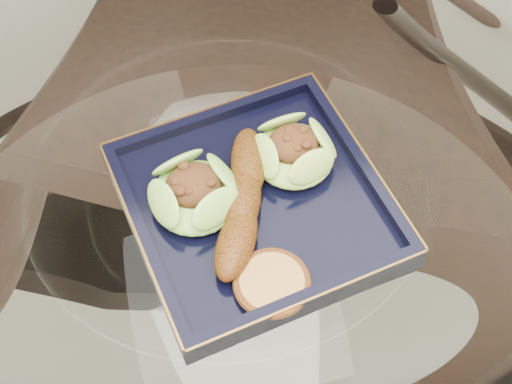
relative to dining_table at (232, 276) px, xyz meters
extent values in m
cylinder|color=white|center=(0.00, 0.00, 0.16)|extent=(1.10, 1.10, 0.01)
torus|color=black|center=(0.00, 0.00, 0.16)|extent=(1.13, 1.13, 0.02)
cylinder|color=black|center=(0.28, 0.28, -0.22)|extent=(0.04, 0.04, 0.75)
cylinder|color=black|center=(-0.28, 0.28, -0.22)|extent=(0.04, 0.04, 0.75)
cube|color=black|center=(0.11, 0.37, -0.16)|extent=(0.51, 0.51, 0.04)
cylinder|color=black|center=(-0.11, 0.27, -0.39)|extent=(0.03, 0.03, 0.42)
cylinder|color=black|center=(0.21, 0.15, -0.39)|extent=(0.03, 0.03, 0.42)
cylinder|color=black|center=(0.01, 0.59, -0.39)|extent=(0.03, 0.03, 0.42)
cylinder|color=black|center=(0.33, 0.47, -0.39)|extent=(0.03, 0.03, 0.42)
cube|color=black|center=(0.03, -0.01, 0.17)|extent=(0.32, 0.32, 0.02)
ellipsoid|color=#61AC32|center=(-0.03, 0.00, 0.20)|extent=(0.10, 0.10, 0.03)
ellipsoid|color=#77AD32|center=(0.08, 0.04, 0.20)|extent=(0.11, 0.11, 0.03)
ellipsoid|color=#6A370B|center=(0.01, -0.02, 0.20)|extent=(0.10, 0.19, 0.03)
cylinder|color=#B7813D|center=(0.02, -0.11, 0.19)|extent=(0.08, 0.08, 0.01)
camera|label=1|loc=(-0.07, -0.42, 0.84)|focal=50.00mm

